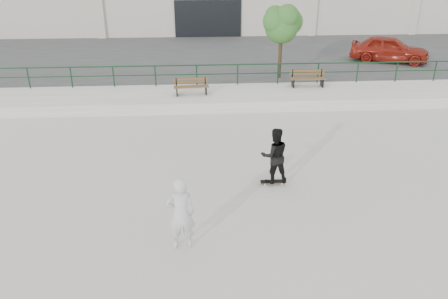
{
  "coord_description": "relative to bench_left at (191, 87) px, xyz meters",
  "views": [
    {
      "loc": [
        -1.06,
        -10.06,
        6.56
      ],
      "look_at": [
        -0.26,
        2.0,
        1.02
      ],
      "focal_mm": 35.0,
      "sensor_mm": 36.0,
      "label": 1
    }
  ],
  "objects": [
    {
      "name": "parking_strip",
      "position": [
        1.27,
        8.65,
        -0.61
      ],
      "size": [
        60.0,
        14.0,
        0.5
      ],
      "primitive_type": "cube",
      "color": "#3D3D3D",
      "rests_on": "ground"
    },
    {
      "name": "railing",
      "position": [
        1.27,
        1.45,
        0.38
      ],
      "size": [
        28.0,
        0.06,
        1.03
      ],
      "color": "#15391F",
      "rests_on": "ledge"
    },
    {
      "name": "red_car",
      "position": [
        11.67,
        5.73,
        0.39
      ],
      "size": [
        4.78,
        3.39,
        1.51
      ],
      "primitive_type": "imported",
      "rotation": [
        0.0,
        0.0,
        1.17
      ],
      "color": "maroon",
      "rests_on": "parking_strip"
    },
    {
      "name": "tree",
      "position": [
        4.57,
        2.59,
        2.42
      ],
      "size": [
        2.09,
        1.86,
        3.72
      ],
      "color": "#403220",
      "rests_on": "parking_strip"
    },
    {
      "name": "bench_right",
      "position": [
        5.63,
        0.91,
        0.03
      ],
      "size": [
        1.72,
        0.53,
        0.79
      ],
      "rotation": [
        0.0,
        0.0,
        -0.02
      ],
      "color": "brown",
      "rests_on": "ledge"
    },
    {
      "name": "ledge",
      "position": [
        1.27,
        0.15,
        -0.61
      ],
      "size": [
        30.0,
        3.0,
        0.5
      ],
      "primitive_type": "cube",
      "color": "beige",
      "rests_on": "ground"
    },
    {
      "name": "bench_left",
      "position": [
        0.0,
        0.0,
        0.0
      ],
      "size": [
        1.63,
        0.59,
        0.74
      ],
      "rotation": [
        0.0,
        0.0,
        0.08
      ],
      "color": "brown",
      "rests_on": "ledge"
    },
    {
      "name": "skateboard",
      "position": [
        2.5,
        -7.75,
        -0.79
      ],
      "size": [
        0.78,
        0.22,
        0.09
      ],
      "rotation": [
        0.0,
        0.0,
        0.01
      ],
      "color": "black",
      "rests_on": "ground"
    },
    {
      "name": "standing_skater",
      "position": [
        2.5,
        -7.75,
        0.1
      ],
      "size": [
        0.9,
        0.73,
        1.74
      ],
      "primitive_type": "imported",
      "rotation": [
        0.0,
        0.0,
        3.22
      ],
      "color": "black",
      "rests_on": "skateboard"
    },
    {
      "name": "ground",
      "position": [
        1.27,
        -9.35,
        -0.86
      ],
      "size": [
        120.0,
        120.0,
        0.0
      ],
      "primitive_type": "plane",
      "color": "beige",
      "rests_on": "ground"
    },
    {
      "name": "seated_skater",
      "position": [
        -0.23,
        -10.69,
        0.07
      ],
      "size": [
        0.72,
        0.51,
        1.87
      ],
      "primitive_type": "imported",
      "rotation": [
        0.0,
        0.0,
        3.24
      ],
      "color": "silver",
      "rests_on": "ground"
    }
  ]
}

